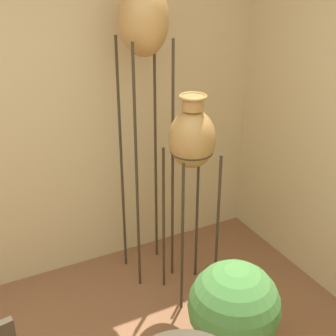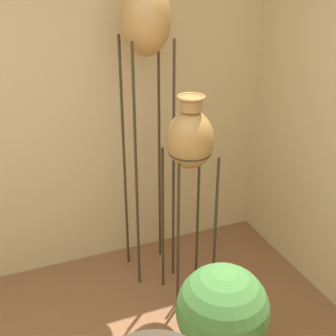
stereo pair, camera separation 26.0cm
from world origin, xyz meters
The scene contains 4 objects.
wall_back centered at (0.00, 1.96, 1.35)m, with size 7.87×0.06×2.70m.
vase_stand_tall centered at (0.84, 1.60, 1.91)m, with size 0.33×0.33×2.28m.
vase_stand_medium centered at (0.99, 1.22, 1.22)m, with size 0.31×0.31×1.53m.
potted_plant centered at (0.90, 0.51, 0.39)m, with size 0.56×0.56×0.71m.
Camera 2 is at (-0.21, -1.35, 2.35)m, focal length 50.00 mm.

